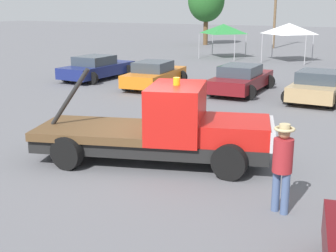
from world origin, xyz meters
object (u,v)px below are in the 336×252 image
parked_car_maroon (241,79)px  canopy_tent_white (289,29)px  canopy_tent_green (223,29)px  tree_left (206,1)px  parked_car_navy (97,68)px  parked_car_orange (154,75)px  person_near_truck (283,161)px  parked_car_tan (319,86)px  tow_truck (165,129)px

parked_car_maroon → canopy_tent_white: canopy_tent_white is taller
canopy_tent_green → tree_left: size_ratio=0.44×
parked_car_navy → parked_car_orange: 4.21m
person_near_truck → canopy_tent_green: (-10.69, 26.32, 1.14)m
parked_car_tan → tree_left: size_ratio=0.69×
parked_car_orange → canopy_tent_white: 14.71m
person_near_truck → parked_car_tan: 12.25m
parked_car_orange → parked_car_maroon: same height
parked_car_orange → person_near_truck: bearing=-146.7°
tow_truck → tree_left: tree_left is taller
tow_truck → person_near_truck: (3.51, -1.77, 0.19)m
parked_car_maroon → parked_car_navy: bearing=88.1°
parked_car_maroon → tree_left: tree_left is taller
tow_truck → canopy_tent_green: (-7.18, 24.55, 1.33)m
tow_truck → canopy_tent_white: bearing=78.8°
tow_truck → canopy_tent_white: size_ratio=2.11×
canopy_tent_white → tree_left: size_ratio=0.47×
parked_car_tan → canopy_tent_white: 14.75m
tow_truck → parked_car_maroon: tow_truck is taller
person_near_truck → parked_car_maroon: person_near_truck is taller
parked_car_maroon → parked_car_tan: bearing=-95.5°
parked_car_navy → parked_car_maroon: same height
canopy_tent_green → canopy_tent_white: 5.13m
parked_car_navy → canopy_tent_green: bearing=-7.8°
person_near_truck → parked_car_navy: (-13.36, 12.86, -0.46)m
tow_truck → tree_left: (-12.83, 35.01, 3.53)m
parked_car_tan → canopy_tent_green: size_ratio=1.55×
parked_car_orange → parked_car_tan: (8.09, 0.18, 0.00)m
canopy_tent_green → canopy_tent_white: size_ratio=0.94×
parked_car_navy → tree_left: bearing=10.6°
parked_car_navy → parked_car_maroon: 8.54m
canopy_tent_white → tree_left: (-10.77, 10.63, 2.07)m
parked_car_orange → parked_car_tan: 8.09m
parked_car_orange → parked_car_maroon: 4.44m
parked_car_navy → person_near_truck: bearing=-130.4°
tow_truck → parked_car_navy: tow_truck is taller
tow_truck → parked_car_orange: 11.74m
parked_car_orange → canopy_tent_white: bearing=-18.8°
tow_truck → tree_left: bearing=94.1°
parked_car_navy → parked_car_tan: 12.23m
parked_car_orange → canopy_tent_green: (-1.45, 14.31, 1.60)m
parked_car_maroon → tree_left: 27.09m
canopy_tent_green → canopy_tent_white: (5.12, -0.17, 0.13)m
parked_car_orange → parked_car_tan: size_ratio=1.03×
tow_truck → parked_car_orange: (-5.73, 10.24, -0.27)m
person_near_truck → canopy_tent_white: size_ratio=0.60×
canopy_tent_white → canopy_tent_green: bearing=178.1°
tow_truck → tree_left: 37.45m
parked_car_maroon → canopy_tent_white: 13.73m
canopy_tent_green → canopy_tent_white: canopy_tent_white is taller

